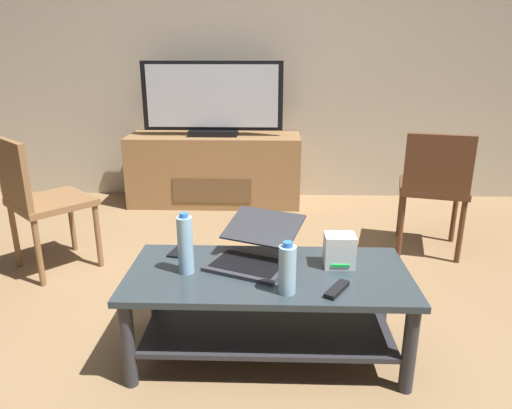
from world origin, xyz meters
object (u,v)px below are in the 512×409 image
Objects in this scene: side_chair at (38,197)px; water_bottle_far at (185,245)px; router_box at (339,250)px; water_bottle_near at (287,269)px; media_cabinet at (215,169)px; cell_phone at (179,251)px; laptop at (254,249)px; coffee_table at (268,298)px; television at (213,100)px; dining_chair at (434,185)px; tv_remote at (337,289)px.

water_bottle_far is at bearing -38.45° from side_chair.
water_bottle_near reaches higher than router_box.
media_cabinet reaches higher than cell_phone.
media_cabinet is 6.98× the size of water_bottle_near.
laptop is at bearing 116.09° from water_bottle_near.
television reaches higher than coffee_table.
coffee_table is at bearing 2.62° from water_bottle_far.
dining_chair is at bearing 42.74° from laptop.
water_bottle_far is at bearing -161.71° from tv_remote.
media_cabinet is at bearing 101.42° from laptop.
water_bottle_near is (-0.24, -0.26, 0.03)m from router_box.
router_box is at bearing 12.79° from coffee_table.
water_bottle_far is at bearing -86.34° from television.
laptop is (1.37, -0.73, -0.01)m from side_chair.
dining_chair is at bearing 90.58° from tv_remote.
water_bottle_far is at bearing -86.37° from media_cabinet.
water_bottle_far is (-0.36, -0.02, 0.26)m from coffee_table.
coffee_table is at bearing -132.96° from dining_chair.
coffee_table is at bearing -167.21° from router_box.
dining_chair is 1.73m from water_bottle_near.
television reaches higher than laptop.
coffee_table is 8.98× the size of cell_phone.
media_cabinet is 2.24m from laptop.
coffee_table is at bearing -77.40° from television.
media_cabinet is at bearing 103.27° from water_bottle_near.
coffee_table is 2.36m from media_cabinet.
television is at bearing 102.60° from coffee_table.
side_chair is at bearing 149.81° from coffee_table.
dining_chair is 1.60m from tv_remote.
tv_remote is at bearing -13.60° from water_bottle_far.
media_cabinet reaches higher than laptop.
router_box is 1.08× the size of cell_phone.
side_chair is (-0.92, -1.44, -0.45)m from television.
dining_chair is 1.61m from laptop.
water_bottle_near is 0.80× the size of water_bottle_far.
water_bottle_far is (-0.44, 0.17, 0.03)m from water_bottle_near.
dining_chair is at bearing 8.07° from side_chair.
dining_chair is 1.91m from water_bottle_far.
water_bottle_near is 0.23m from tv_remote.
media_cabinet is 2.33m from water_bottle_far.
water_bottle_near is 0.47m from water_bottle_far.
water_bottle_far is (-0.68, -0.09, 0.06)m from router_box.
router_box is 0.95× the size of tv_remote.
tv_remote is (0.28, -0.17, 0.14)m from coffee_table.
laptop reaches higher than tv_remote.
tv_remote is at bearing -72.27° from media_cabinet.
tv_remote is at bearing 3.67° from water_bottle_near.
coffee_table is 0.50m from cell_phone.
router_box is at bearing 112.60° from tv_remote.
side_chair is at bearing -122.26° from media_cabinet.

